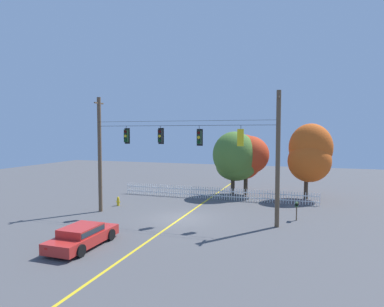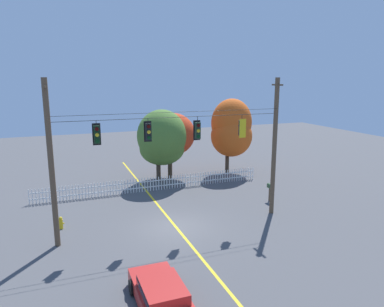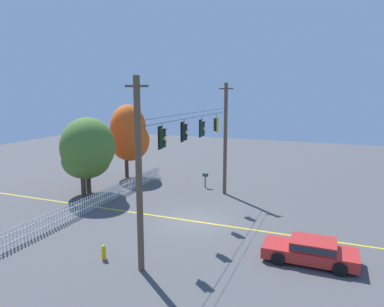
{
  "view_description": "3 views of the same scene",
  "coord_description": "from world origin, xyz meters",
  "px_view_note": "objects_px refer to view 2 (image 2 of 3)",
  "views": [
    {
      "loc": [
        8.22,
        -21.86,
        6.11
      ],
      "look_at": [
        0.7,
        0.41,
        4.63
      ],
      "focal_mm": 31.09,
      "sensor_mm": 36.0,
      "label": 1
    },
    {
      "loc": [
        -6.21,
        -19.02,
        8.77
      ],
      "look_at": [
        1.02,
        -0.0,
        4.45
      ],
      "focal_mm": 33.36,
      "sensor_mm": 36.0,
      "label": 2
    },
    {
      "loc": [
        -19.77,
        -7.79,
        8.11
      ],
      "look_at": [
        0.58,
        0.39,
        4.26
      ],
      "focal_mm": 32.92,
      "sensor_mm": 36.0,
      "label": 3
    }
  ],
  "objects_px": {
    "traffic_signal_southbound_primary": "(97,134)",
    "autumn_maple_mid": "(170,135)",
    "roadside_mailbox": "(270,187)",
    "autumn_maple_near_fence": "(162,140)",
    "parked_car": "(162,296)",
    "autumn_oak_far_east": "(231,130)",
    "traffic_signal_northbound_primary": "(148,132)",
    "traffic_signal_northbound_secondary": "(242,128)",
    "traffic_signal_eastbound_side": "(198,130)",
    "fire_hydrant": "(61,223)"
  },
  "relations": [
    {
      "from": "traffic_signal_northbound_secondary",
      "to": "autumn_oak_far_east",
      "type": "bearing_deg",
      "value": 66.09
    },
    {
      "from": "traffic_signal_eastbound_side",
      "to": "autumn_maple_mid",
      "type": "height_order",
      "value": "traffic_signal_eastbound_side"
    },
    {
      "from": "traffic_signal_southbound_primary",
      "to": "autumn_oak_far_east",
      "type": "bearing_deg",
      "value": 37.84
    },
    {
      "from": "autumn_maple_mid",
      "to": "parked_car",
      "type": "height_order",
      "value": "autumn_maple_mid"
    },
    {
      "from": "traffic_signal_southbound_primary",
      "to": "fire_hydrant",
      "type": "distance_m",
      "value": 6.3
    },
    {
      "from": "traffic_signal_eastbound_side",
      "to": "roadside_mailbox",
      "type": "relative_size",
      "value": 1.09
    },
    {
      "from": "autumn_maple_mid",
      "to": "autumn_oak_far_east",
      "type": "height_order",
      "value": "autumn_oak_far_east"
    },
    {
      "from": "traffic_signal_northbound_primary",
      "to": "autumn_oak_far_east",
      "type": "xyz_separation_m",
      "value": [
        10.32,
        10.16,
        -1.78
      ]
    },
    {
      "from": "autumn_maple_near_fence",
      "to": "parked_car",
      "type": "xyz_separation_m",
      "value": [
        -4.9,
        -16.8,
        -3.01
      ]
    },
    {
      "from": "traffic_signal_eastbound_side",
      "to": "traffic_signal_northbound_secondary",
      "type": "distance_m",
      "value": 2.88
    },
    {
      "from": "traffic_signal_northbound_primary",
      "to": "roadside_mailbox",
      "type": "xyz_separation_m",
      "value": [
        9.38,
        2.06,
        -4.83
      ]
    },
    {
      "from": "traffic_signal_northbound_primary",
      "to": "fire_hydrant",
      "type": "xyz_separation_m",
      "value": [
        -4.88,
        2.21,
        -5.5
      ]
    },
    {
      "from": "traffic_signal_northbound_secondary",
      "to": "autumn_oak_far_east",
      "type": "xyz_separation_m",
      "value": [
        4.51,
        10.18,
        -1.7
      ]
    },
    {
      "from": "autumn_maple_near_fence",
      "to": "fire_hydrant",
      "type": "distance_m",
      "value": 11.64
    },
    {
      "from": "traffic_signal_eastbound_side",
      "to": "autumn_oak_far_east",
      "type": "height_order",
      "value": "autumn_oak_far_east"
    },
    {
      "from": "traffic_signal_southbound_primary",
      "to": "parked_car",
      "type": "bearing_deg",
      "value": -79.21
    },
    {
      "from": "autumn_maple_mid",
      "to": "roadside_mailbox",
      "type": "xyz_separation_m",
      "value": [
        4.91,
        -8.44,
        -2.79
      ]
    },
    {
      "from": "traffic_signal_eastbound_side",
      "to": "parked_car",
      "type": "relative_size",
      "value": 0.32
    },
    {
      "from": "traffic_signal_northbound_secondary",
      "to": "autumn_maple_mid",
      "type": "bearing_deg",
      "value": 97.2
    },
    {
      "from": "traffic_signal_southbound_primary",
      "to": "roadside_mailbox",
      "type": "xyz_separation_m",
      "value": [
        12.14,
        2.06,
        -4.82
      ]
    },
    {
      "from": "traffic_signal_eastbound_side",
      "to": "autumn_maple_near_fence",
      "type": "xyz_separation_m",
      "value": [
        0.59,
        9.6,
        -2.18
      ]
    },
    {
      "from": "parked_car",
      "to": "fire_hydrant",
      "type": "relative_size",
      "value": 5.82
    },
    {
      "from": "traffic_signal_southbound_primary",
      "to": "autumn_maple_mid",
      "type": "distance_m",
      "value": 12.92
    },
    {
      "from": "autumn_maple_mid",
      "to": "fire_hydrant",
      "type": "bearing_deg",
      "value": -138.47
    },
    {
      "from": "autumn_oak_far_east",
      "to": "parked_car",
      "type": "height_order",
      "value": "autumn_oak_far_east"
    },
    {
      "from": "autumn_maple_near_fence",
      "to": "autumn_oak_far_east",
      "type": "distance_m",
      "value": 6.85
    },
    {
      "from": "fire_hydrant",
      "to": "traffic_signal_southbound_primary",
      "type": "bearing_deg",
      "value": -46.13
    },
    {
      "from": "traffic_signal_southbound_primary",
      "to": "autumn_maple_mid",
      "type": "height_order",
      "value": "traffic_signal_southbound_primary"
    },
    {
      "from": "traffic_signal_southbound_primary",
      "to": "traffic_signal_northbound_primary",
      "type": "relative_size",
      "value": 1.01
    },
    {
      "from": "traffic_signal_northbound_secondary",
      "to": "autumn_maple_mid",
      "type": "height_order",
      "value": "traffic_signal_northbound_secondary"
    },
    {
      "from": "autumn_maple_near_fence",
      "to": "autumn_maple_mid",
      "type": "distance_m",
      "value": 1.34
    },
    {
      "from": "traffic_signal_northbound_primary",
      "to": "fire_hydrant",
      "type": "distance_m",
      "value": 7.68
    },
    {
      "from": "traffic_signal_eastbound_side",
      "to": "parked_car",
      "type": "distance_m",
      "value": 9.86
    },
    {
      "from": "autumn_maple_near_fence",
      "to": "autumn_maple_mid",
      "type": "xyz_separation_m",
      "value": [
        0.97,
        0.91,
        0.23
      ]
    },
    {
      "from": "traffic_signal_northbound_primary",
      "to": "traffic_signal_eastbound_side",
      "type": "height_order",
      "value": "same"
    },
    {
      "from": "traffic_signal_southbound_primary",
      "to": "traffic_signal_northbound_primary",
      "type": "distance_m",
      "value": 2.76
    },
    {
      "from": "traffic_signal_southbound_primary",
      "to": "autumn_maple_mid",
      "type": "relative_size",
      "value": 0.22
    },
    {
      "from": "autumn_maple_near_fence",
      "to": "parked_car",
      "type": "height_order",
      "value": "autumn_maple_near_fence"
    },
    {
      "from": "traffic_signal_eastbound_side",
      "to": "traffic_signal_southbound_primary",
      "type": "bearing_deg",
      "value": 180.0
    },
    {
      "from": "fire_hydrant",
      "to": "roadside_mailbox",
      "type": "distance_m",
      "value": 14.29
    },
    {
      "from": "traffic_signal_northbound_secondary",
      "to": "autumn_oak_far_east",
      "type": "height_order",
      "value": "autumn_oak_far_east"
    },
    {
      "from": "traffic_signal_northbound_primary",
      "to": "autumn_oak_far_east",
      "type": "distance_m",
      "value": 14.59
    },
    {
      "from": "roadside_mailbox",
      "to": "traffic_signal_northbound_primary",
      "type": "bearing_deg",
      "value": -167.6
    },
    {
      "from": "autumn_maple_mid",
      "to": "parked_car",
      "type": "relative_size",
      "value": 1.35
    },
    {
      "from": "autumn_oak_far_east",
      "to": "parked_car",
      "type": "distance_m",
      "value": 21.23
    },
    {
      "from": "traffic_signal_southbound_primary",
      "to": "traffic_signal_northbound_secondary",
      "type": "height_order",
      "value": "same"
    },
    {
      "from": "traffic_signal_northbound_primary",
      "to": "autumn_oak_far_east",
      "type": "relative_size",
      "value": 0.19
    },
    {
      "from": "traffic_signal_northbound_primary",
      "to": "autumn_oak_far_east",
      "type": "height_order",
      "value": "autumn_oak_far_east"
    },
    {
      "from": "traffic_signal_northbound_secondary",
      "to": "roadside_mailbox",
      "type": "bearing_deg",
      "value": 30.2
    },
    {
      "from": "traffic_signal_northbound_secondary",
      "to": "traffic_signal_southbound_primary",
      "type": "bearing_deg",
      "value": 179.88
    }
  ]
}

